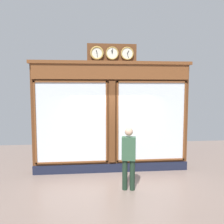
# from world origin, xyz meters

# --- Properties ---
(ground_plane) EXTENTS (14.00, 14.00, 0.00)m
(ground_plane) POSITION_xyz_m (0.00, 2.80, 0.00)
(ground_plane) COLOR #7A665B
(shop_facade) EXTENTS (5.13, 0.42, 4.10)m
(shop_facade) POSITION_xyz_m (0.00, -0.13, 1.81)
(shop_facade) COLOR #5B3319
(shop_facade) RESTS_ON ground_plane
(pedestrian) EXTENTS (0.40, 0.29, 1.69)m
(pedestrian) POSITION_xyz_m (-0.31, 1.41, 0.93)
(pedestrian) COLOR #1C2F21
(pedestrian) RESTS_ON ground_plane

